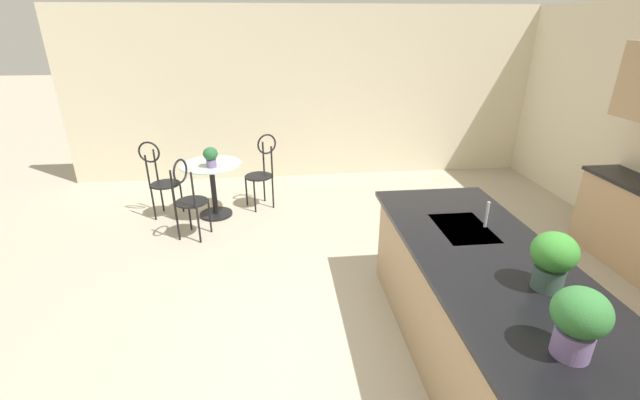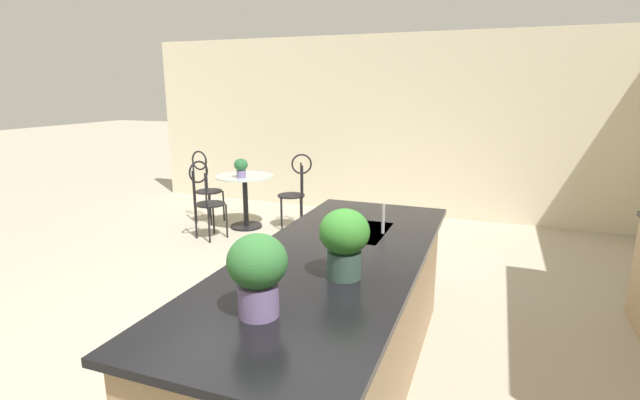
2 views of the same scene
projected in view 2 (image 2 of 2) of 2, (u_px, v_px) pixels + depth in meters
ground_plane at (242, 341)px, 3.65m from camera, size 40.00×40.00×0.00m
wall_left_window at (378, 126)px, 7.21m from camera, size 0.12×7.80×2.70m
kitchen_island at (333, 323)px, 2.98m from camera, size 2.80×1.06×0.92m
bistro_table at (245, 196)px, 6.52m from camera, size 0.80×0.80×0.74m
chair_near_window at (295, 187)px, 6.50m from camera, size 0.51×0.52×1.04m
chair_by_island at (206, 196)px, 5.97m from camera, size 0.52×0.49×1.04m
chair_toward_desk at (206, 183)px, 6.78m from camera, size 0.43×0.51×1.04m
sink_faucet at (383, 218)px, 3.28m from camera, size 0.02×0.02×0.22m
potted_plant_on_table at (241, 167)px, 6.29m from camera, size 0.18×0.18×0.26m
potted_plant_counter_near at (344, 239)px, 2.49m from camera, size 0.27×0.27×0.38m
potted_plant_counter_far at (258, 270)px, 2.06m from camera, size 0.27×0.27×0.38m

